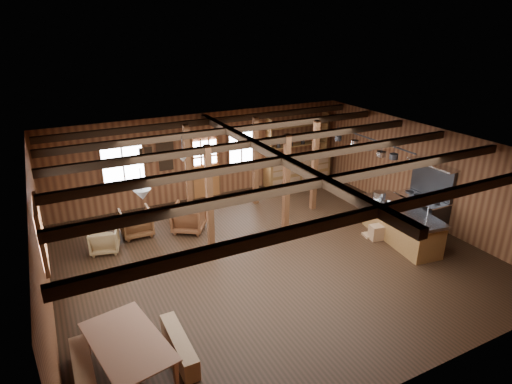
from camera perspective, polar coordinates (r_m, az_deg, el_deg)
room at (r=10.21m, az=2.13°, el=-1.81°), size 10.04×9.04×2.84m
ceiling_joists at (r=9.91m, az=1.73°, el=5.35°), size 9.80×8.82×0.18m
timber_posts at (r=12.14m, az=-0.51°, el=2.17°), size 3.95×2.35×2.80m
back_door at (r=14.17m, az=-6.70°, el=2.74°), size 1.02×0.08×2.15m
window_back_left at (r=13.34m, az=-17.36°, el=3.89°), size 1.32×0.06×1.32m
window_back_right at (r=14.44m, az=-1.99°, el=6.24°), size 1.02×0.06×1.32m
window_left at (r=9.48m, az=-26.82°, el=-4.95°), size 0.14×1.24×1.32m
notice_boards at (r=13.53m, az=-12.80°, el=4.78°), size 1.08×0.03×0.90m
back_counter at (r=15.50m, az=5.51°, el=3.39°), size 2.55×0.60×2.45m
pendant_lamps at (r=9.98m, az=-12.04°, el=2.39°), size 1.86×2.36×0.66m
pot_rack at (r=11.93m, az=15.53°, el=5.45°), size 0.41×3.00×0.43m
kitchen_island at (r=11.99m, az=18.83°, el=-4.14°), size 1.22×2.60×1.20m
step_stool at (r=12.02m, az=15.86°, el=-5.18°), size 0.50×0.39×0.40m
commercial_range at (r=13.00m, az=21.25°, el=-1.77°), size 0.79×1.50×1.86m
dining_table at (r=7.89m, az=-16.28°, el=-20.19°), size 1.36×2.02×0.66m
bench_wall at (r=7.94m, az=-21.88°, el=-21.86°), size 0.29×1.57×0.43m
bench_aisle at (r=8.09m, az=-10.20°, el=-19.52°), size 0.27×1.45×0.40m
armchair_a at (r=12.16m, az=-15.69°, el=-3.92°), size 0.81×0.83×0.75m
armchair_b at (r=12.09m, az=-8.95°, el=-3.38°), size 1.16×1.17×0.78m
armchair_c at (r=11.60m, az=-19.57°, el=-6.02°), size 0.83×0.85×0.64m
counter_pot at (r=12.22m, az=16.12°, el=-0.41°), size 0.33×0.33×0.20m
bowl at (r=11.92m, az=17.16°, el=-1.45°), size 0.28×0.28×0.06m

